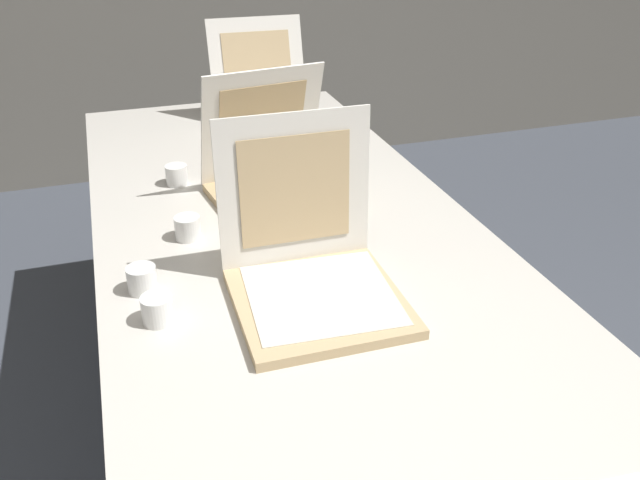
# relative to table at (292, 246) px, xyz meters

# --- Properties ---
(table) EXTENTS (0.95, 2.30, 0.76)m
(table) POSITION_rel_table_xyz_m (0.00, 0.00, 0.00)
(table) COLOR beige
(table) RESTS_ON ground
(pizza_box_front) EXTENTS (0.34, 0.36, 0.36)m
(pizza_box_front) POSITION_rel_table_xyz_m (-0.04, -0.30, 0.10)
(pizza_box_front) COLOR tan
(pizza_box_front) RESTS_ON table
(pizza_box_middle) EXTENTS (0.38, 0.39, 0.35)m
(pizza_box_middle) POSITION_rel_table_xyz_m (0.02, 0.19, 0.10)
(pizza_box_middle) COLOR tan
(pizza_box_middle) RESTS_ON table
(pizza_box_back) EXTENTS (0.36, 0.45, 0.35)m
(pizza_box_back) POSITION_rel_table_xyz_m (0.13, 0.75, 0.10)
(pizza_box_back) COLOR tan
(pizza_box_back) RESTS_ON table
(cup_white_mid) EXTENTS (0.06, 0.06, 0.06)m
(cup_white_mid) POSITION_rel_table_xyz_m (-0.25, 0.04, 0.07)
(cup_white_mid) COLOR white
(cup_white_mid) RESTS_ON table
(cup_white_near_left) EXTENTS (0.06, 0.06, 0.06)m
(cup_white_near_left) POSITION_rel_table_xyz_m (-0.36, -0.29, 0.07)
(cup_white_near_left) COLOR white
(cup_white_near_left) RESTS_ON table
(cup_white_near_center) EXTENTS (0.06, 0.06, 0.06)m
(cup_white_near_center) POSITION_rel_table_xyz_m (-0.38, -0.17, 0.07)
(cup_white_near_center) COLOR white
(cup_white_near_center) RESTS_ON table
(cup_white_far) EXTENTS (0.06, 0.06, 0.06)m
(cup_white_far) POSITION_rel_table_xyz_m (-0.23, 0.38, 0.07)
(cup_white_far) COLOR white
(cup_white_far) RESTS_ON table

